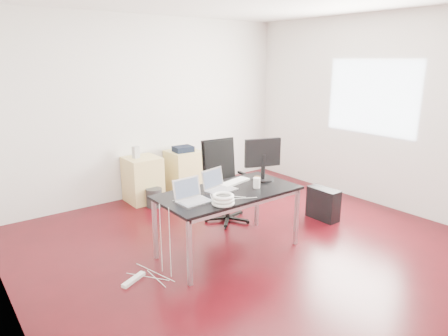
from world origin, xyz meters
TOP-DOWN VIEW (x-y plane):
  - room_shell at (0.04, 0.00)m, footprint 5.00×5.00m
  - desk at (-0.29, 0.09)m, footprint 1.60×0.80m
  - office_chair at (0.27, 0.90)m, footprint 0.53×0.55m
  - filing_cabinet_left at (-0.30, 2.23)m, footprint 0.50×0.50m
  - filing_cabinet_right at (0.45, 2.23)m, footprint 0.50×0.50m
  - pc_tower at (1.35, 0.06)m, footprint 0.20×0.45m
  - wastebasket at (-0.28, 1.91)m, footprint 0.27×0.27m
  - power_strip at (-1.45, 0.15)m, footprint 0.30×0.18m
  - laptop_left at (-0.79, 0.06)m, footprint 0.34×0.27m
  - laptop_right at (-0.36, 0.19)m, footprint 0.38×0.32m
  - monitor at (0.31, 0.19)m, footprint 0.44×0.26m
  - keyboard at (-0.05, 0.29)m, footprint 0.46×0.23m
  - cup_white at (0.04, -0.01)m, footprint 0.10×0.10m
  - cup_brown at (0.13, 0.08)m, footprint 0.10×0.10m
  - cable_coil at (-0.59, -0.21)m, footprint 0.24×0.24m
  - power_adapter at (-0.49, -0.16)m, footprint 0.09×0.09m
  - speaker at (-0.38, 2.25)m, footprint 0.10×0.09m
  - navy_garment at (0.41, 2.18)m, footprint 0.32×0.27m

SIDE VIEW (x-z plane):
  - power_strip at x=-1.45m, z-range 0.00..0.04m
  - wastebasket at x=-0.28m, z-range 0.00..0.28m
  - pc_tower at x=1.35m, z-range 0.00..0.44m
  - filing_cabinet_left at x=-0.30m, z-range 0.00..0.70m
  - filing_cabinet_right at x=0.45m, z-range 0.00..0.70m
  - office_chair at x=0.27m, z-range 0.06..1.15m
  - desk at x=-0.29m, z-range 0.31..1.04m
  - keyboard at x=-0.05m, z-range 0.73..0.75m
  - power_adapter at x=-0.49m, z-range 0.73..0.76m
  - navy_garment at x=0.41m, z-range 0.70..0.79m
  - cup_brown at x=0.13m, z-range 0.73..0.83m
  - cable_coil at x=-0.59m, z-range 0.73..0.84m
  - laptop_left at x=-0.79m, z-range 0.67..0.90m
  - laptop_right at x=-0.36m, z-range 0.67..0.90m
  - speaker at x=-0.38m, z-range 0.70..0.88m
  - cup_white at x=0.04m, z-range 0.73..0.85m
  - monitor at x=0.31m, z-range 0.76..1.27m
  - room_shell at x=0.04m, z-range -1.10..3.90m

